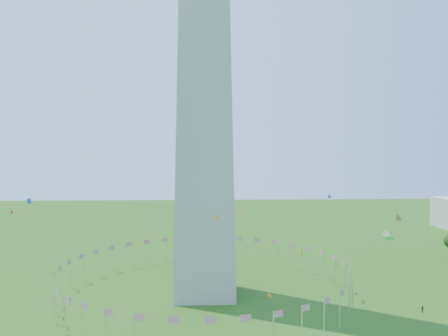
# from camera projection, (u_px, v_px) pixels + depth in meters

# --- Properties ---
(flag_ring) EXTENTS (80.24, 80.24, 9.00)m
(flag_ring) POSITION_uv_depth(u_px,v_px,m) (205.00, 279.00, 123.11)
(flag_ring) COLOR silver
(flag_ring) RESTS_ON ground
(kites_aloft) EXTENTS (124.06, 77.80, 29.69)m
(kites_aloft) POSITION_uv_depth(u_px,v_px,m) (285.00, 245.00, 97.38)
(kites_aloft) COLOR green
(kites_aloft) RESTS_ON ground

